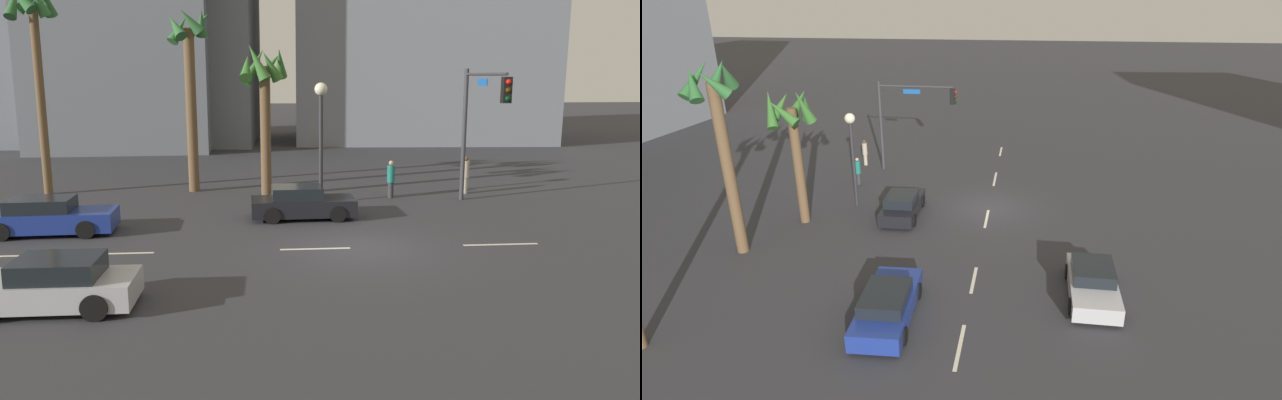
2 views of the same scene
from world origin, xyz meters
TOP-DOWN VIEW (x-y plane):
  - ground_plane at (0.00, 0.00)m, footprint 220.00×220.00m
  - lane_stripe_1 at (-12.02, 0.00)m, footprint 2.43×0.14m
  - lane_stripe_2 at (-7.70, 0.00)m, footprint 2.07×0.14m
  - lane_stripe_3 at (-1.49, 0.00)m, footprint 2.30×0.14m
  - lane_stripe_4 at (4.74, 0.00)m, footprint 2.55×0.14m
  - lane_stripe_5 at (10.87, 0.00)m, footprint 2.30×0.14m
  - car_0 at (-10.81, 2.81)m, footprint 4.58×2.03m
  - car_1 at (-8.25, -4.74)m, footprint 4.14×1.94m
  - car_2 at (-1.66, 4.50)m, footprint 4.12×1.94m
  - traffic_signal at (5.79, 5.91)m, footprint 0.32×5.20m
  - streetlamp at (-0.65, 7.41)m, footprint 0.56×0.56m
  - pedestrian_0 at (6.44, 9.16)m, footprint 0.36×0.36m
  - pedestrian_1 at (2.68, 8.41)m, footprint 0.41×0.41m
  - palm_tree_0 at (-3.12, 9.42)m, footprint 2.31×2.71m
  - palm_tree_2 at (-6.56, 11.00)m, footprint 2.34×2.52m

SIDE VIEW (x-z plane):
  - ground_plane at x=0.00m, z-range 0.00..0.00m
  - lane_stripe_1 at x=-12.02m, z-range 0.00..0.01m
  - lane_stripe_2 at x=-7.70m, z-range 0.00..0.01m
  - lane_stripe_3 at x=-1.49m, z-range 0.00..0.01m
  - lane_stripe_4 at x=4.74m, z-range 0.00..0.01m
  - lane_stripe_5 at x=10.87m, z-range 0.00..0.01m
  - car_1 at x=-8.25m, z-range -0.04..1.23m
  - car_2 at x=-1.66m, z-range -0.04..1.25m
  - car_0 at x=-10.81m, z-range -0.04..1.27m
  - pedestrian_1 at x=2.68m, z-range 0.05..1.78m
  - pedestrian_0 at x=6.44m, z-range 0.05..1.85m
  - streetlamp at x=-0.65m, z-range 1.13..6.40m
  - traffic_signal at x=5.79m, z-range 1.08..6.94m
  - palm_tree_0 at x=-3.12m, z-range 1.53..8.58m
  - palm_tree_2 at x=-6.56m, z-range 1.63..10.31m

